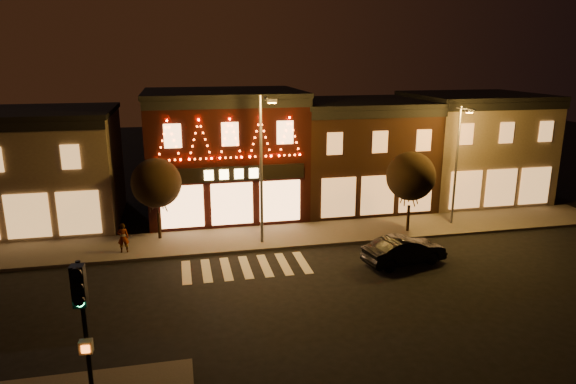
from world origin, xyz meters
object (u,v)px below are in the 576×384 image
object	(u,v)px
traffic_signal_near	(83,315)
pedestrian	(123,238)
streetlamp_mid	(263,159)
dark_sedan	(404,251)

from	to	relation	value
traffic_signal_near	pedestrian	bearing A→B (deg)	94.58
traffic_signal_near	pedestrian	xyz separation A→B (m)	(-0.37, 14.07, -2.77)
streetlamp_mid	dark_sedan	world-z (taller)	streetlamp_mid
streetlamp_mid	pedestrian	size ratio (longest dim) A/B	5.02
traffic_signal_near	streetlamp_mid	world-z (taller)	streetlamp_mid
dark_sedan	pedestrian	world-z (taller)	pedestrian
streetlamp_mid	pedestrian	world-z (taller)	streetlamp_mid
dark_sedan	pedestrian	bearing A→B (deg)	61.91
streetlamp_mid	dark_sedan	xyz separation A→B (m)	(6.70, -4.15, -4.31)
dark_sedan	pedestrian	distance (m)	15.02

